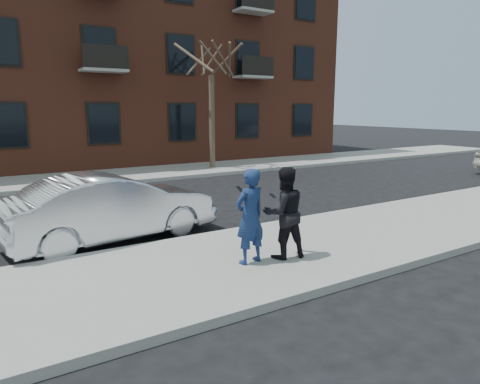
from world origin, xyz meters
TOP-DOWN VIEW (x-y plane):
  - ground at (0.00, 0.00)m, footprint 100.00×100.00m
  - near_sidewalk at (0.00, -0.25)m, footprint 50.00×3.50m
  - near_curb at (0.00, 1.55)m, footprint 50.00×0.10m
  - far_sidewalk at (0.00, 11.25)m, footprint 50.00×3.50m
  - far_curb at (0.00, 9.45)m, footprint 50.00×0.10m
  - apartment_building at (2.00, 18.00)m, footprint 24.30×10.30m
  - street_tree at (4.50, 11.00)m, footprint 3.60×3.60m
  - silver_sedan at (-2.46, 2.58)m, footprint 4.74×2.27m
  - man_hoodie at (-0.85, -0.49)m, footprint 0.68×0.53m
  - man_peacoat at (-0.16, -0.57)m, footprint 0.93×0.78m

SIDE VIEW (x-z plane):
  - ground at x=0.00m, z-range 0.00..0.00m
  - near_sidewalk at x=0.00m, z-range 0.00..0.15m
  - near_curb at x=0.00m, z-range 0.00..0.15m
  - far_sidewalk at x=0.00m, z-range 0.00..0.15m
  - far_curb at x=0.00m, z-range 0.00..0.15m
  - silver_sedan at x=-2.46m, z-range 0.00..1.50m
  - man_peacoat at x=-0.16m, z-range 0.15..1.84m
  - man_hoodie at x=-0.85m, z-range 0.15..1.86m
  - street_tree at x=4.50m, z-range 2.12..8.92m
  - apartment_building at x=2.00m, z-range 0.01..12.31m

